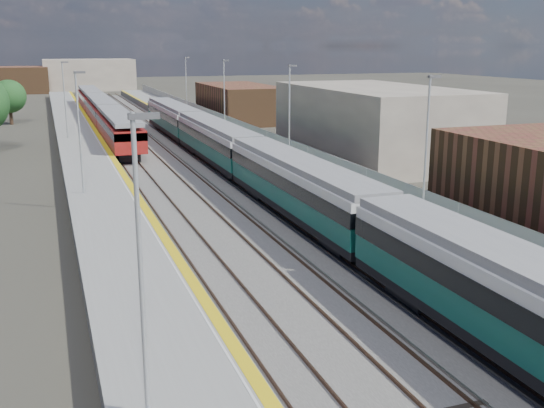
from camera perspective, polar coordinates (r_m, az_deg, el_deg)
ground at (r=58.50m, az=-7.36°, el=4.07°), size 320.00×320.00×0.00m
ballast_bed at (r=60.51m, az=-9.96°, el=4.33°), size 10.50×155.00×0.06m
tracks at (r=62.23m, az=-9.68°, el=4.68°), size 8.96×160.00×0.17m
platform_right at (r=62.08m, az=-3.09°, el=5.24°), size 4.70×155.00×8.52m
platform_left at (r=59.70m, az=-16.43°, el=4.32°), size 4.30×155.00×8.52m
buildings at (r=145.12m, az=-22.51°, el=13.24°), size 72.00×185.50×40.00m
green_train at (r=45.52m, az=-1.93°, el=4.10°), size 2.76×76.94×3.04m
red_train at (r=82.95m, az=-15.04°, el=8.07°), size 2.81×56.97×3.54m
tree_c at (r=89.87m, az=-22.50°, el=8.90°), size 4.27×4.27×5.78m
tree_d at (r=73.70m, az=10.26°, el=8.84°), size 4.26×4.26×5.78m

